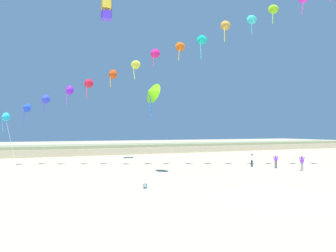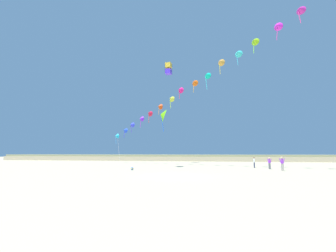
% 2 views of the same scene
% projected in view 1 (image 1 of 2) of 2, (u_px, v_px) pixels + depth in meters
% --- Properties ---
extents(ground_plane, '(240.00, 240.00, 0.00)m').
position_uv_depth(ground_plane, '(274.00, 197.00, 19.24)').
color(ground_plane, '#C1B28E').
extents(dune_ridge, '(120.00, 9.81, 1.72)m').
position_uv_depth(dune_ridge, '(116.00, 149.00, 58.11)').
color(dune_ridge, tan).
rests_on(dune_ridge, ground).
extents(person_near_left, '(0.53, 0.33, 1.61)m').
position_uv_depth(person_near_left, '(276.00, 160.00, 34.24)').
color(person_near_left, '#474C56').
rests_on(person_near_left, ground).
extents(person_near_right, '(0.21, 0.55, 1.57)m').
position_uv_depth(person_near_right, '(252.00, 159.00, 35.67)').
color(person_near_right, '#282D4C').
rests_on(person_near_right, ground).
extents(person_mid_center, '(0.58, 0.33, 1.73)m').
position_uv_depth(person_mid_center, '(302.00, 162.00, 31.82)').
color(person_mid_center, gray).
rests_on(person_mid_center, ground).
extents(kite_banner_string, '(33.61, 20.22, 20.40)m').
position_uv_depth(kite_banner_string, '(156.00, 55.00, 34.08)').
color(kite_banner_string, '#18A7D6').
extents(large_kite_low_lead, '(1.38, 1.38, 2.48)m').
position_uv_depth(large_kite_low_lead, '(106.00, 10.00, 40.43)').
color(large_kite_low_lead, '#4B2DE2').
extents(large_kite_mid_trail, '(1.76, 2.31, 3.67)m').
position_uv_depth(large_kite_mid_trail, '(151.00, 92.00, 28.88)').
color(large_kite_mid_trail, '#67CE10').
extents(beach_ball, '(0.36, 0.36, 0.36)m').
position_uv_depth(beach_ball, '(145.00, 186.00, 22.25)').
color(beach_ball, blue).
rests_on(beach_ball, ground).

